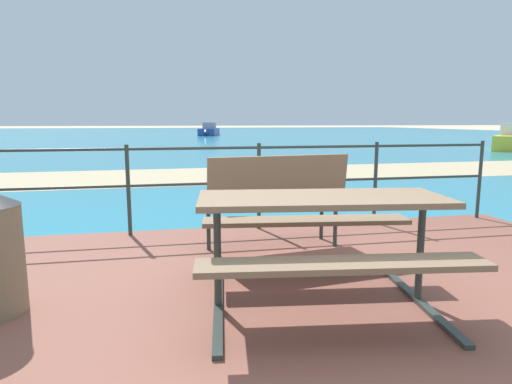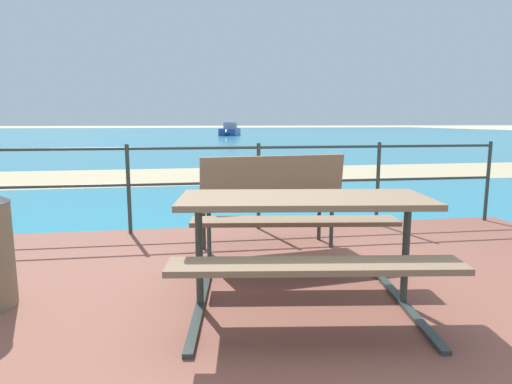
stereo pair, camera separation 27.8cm
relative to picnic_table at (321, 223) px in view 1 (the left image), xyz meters
name	(u,v)px [view 1 (the left image)]	position (x,y,z in m)	size (l,w,h in m)	color
ground_plane	(336,324)	(0.05, -0.19, -0.64)	(240.00, 240.00, 0.00)	beige
patio_paving	(336,320)	(0.05, -0.19, -0.61)	(6.40, 5.20, 0.06)	brown
sea_water	(175,135)	(0.05, 39.81, -0.64)	(90.00, 90.00, 0.01)	teal
beach_strip	(210,175)	(0.05, 7.97, -0.64)	(54.00, 3.42, 0.01)	tan
picnic_table	(321,223)	(0.00, 0.00, 0.00)	(1.81, 1.56, 0.77)	#7A6047
park_bench	(276,194)	(0.03, 1.34, -0.02)	(1.45, 0.60, 0.95)	#7A6047
railing_fence	(259,175)	(0.05, 2.24, 0.06)	(5.94, 0.04, 1.01)	#2D3833
boat_near	(511,140)	(15.02, 15.28, -0.23)	(4.30, 4.11, 1.21)	yellow
boat_mid	(209,131)	(3.07, 38.00, -0.22)	(2.37, 4.54, 1.18)	#2D478C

